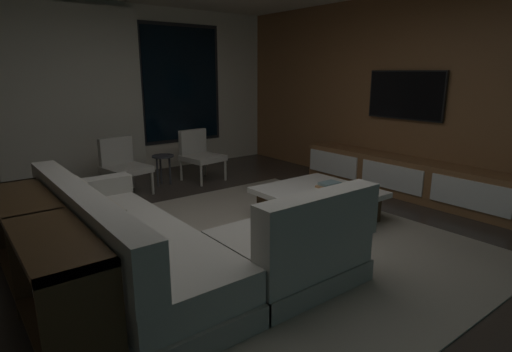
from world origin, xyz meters
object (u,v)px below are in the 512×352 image
(book_stack_on_coffee_table, at_px, (330,185))
(side_stool, at_px, (163,161))
(accent_chair_near_window, at_px, (199,152))
(mounted_tv, at_px, (405,95))
(sectional_couch, at_px, (171,247))
(console_table_behind_couch, at_px, (41,258))
(coffee_table, at_px, (318,204))
(accent_chair_by_curtain, at_px, (122,163))
(media_console, at_px, (403,178))

(book_stack_on_coffee_table, relative_size, side_stool, 0.64)
(book_stack_on_coffee_table, distance_m, side_stool, 2.64)
(accent_chair_near_window, relative_size, mounted_tv, 0.68)
(sectional_couch, height_order, console_table_behind_couch, sectional_couch)
(coffee_table, relative_size, accent_chair_by_curtain, 1.49)
(book_stack_on_coffee_table, xyz_separation_m, accent_chair_near_window, (-0.32, 2.44, 0.05))
(mounted_tv, bearing_deg, console_table_behind_couch, -176.44)
(media_console, relative_size, mounted_tv, 2.72)
(side_stool, bearing_deg, accent_chair_by_curtain, -174.89)
(accent_chair_by_curtain, distance_m, side_stool, 0.63)
(media_console, height_order, mounted_tv, mounted_tv)
(accent_chair_near_window, height_order, mounted_tv, mounted_tv)
(accent_chair_near_window, xyz_separation_m, console_table_behind_couch, (-2.75, -2.57, -0.03))
(sectional_couch, relative_size, console_table_behind_couch, 1.19)
(accent_chair_by_curtain, distance_m, media_console, 3.88)
(accent_chair_near_window, bearing_deg, console_table_behind_couch, -136.95)
(sectional_couch, height_order, accent_chair_near_window, sectional_couch)
(sectional_couch, distance_m, accent_chair_by_curtain, 2.75)
(book_stack_on_coffee_table, height_order, mounted_tv, mounted_tv)
(media_console, bearing_deg, side_stool, 133.38)
(coffee_table, bearing_deg, side_stool, 106.48)
(accent_chair_near_window, distance_m, console_table_behind_couch, 3.77)
(book_stack_on_coffee_table, height_order, media_console, media_console)
(accent_chair_near_window, bearing_deg, coffee_table, -86.99)
(accent_chair_near_window, relative_size, media_console, 0.25)
(sectional_couch, height_order, book_stack_on_coffee_table, sectional_couch)
(coffee_table, bearing_deg, media_console, -1.18)
(accent_chair_by_curtain, height_order, media_console, accent_chair_by_curtain)
(accent_chair_near_window, relative_size, side_stool, 1.70)
(media_console, height_order, console_table_behind_couch, console_table_behind_couch)
(accent_chair_by_curtain, relative_size, media_console, 0.25)
(accent_chair_by_curtain, relative_size, mounted_tv, 0.68)
(side_stool, height_order, media_console, media_console)
(accent_chair_near_window, relative_size, console_table_behind_couch, 0.37)
(book_stack_on_coffee_table, relative_size, media_console, 0.09)
(accent_chair_by_curtain, bearing_deg, console_table_behind_couch, -120.84)
(sectional_couch, bearing_deg, console_table_behind_couch, 172.01)
(side_stool, bearing_deg, coffee_table, -73.52)
(coffee_table, bearing_deg, accent_chair_near_window, 93.01)
(accent_chair_near_window, xyz_separation_m, media_console, (1.77, -2.48, -0.18))
(accent_chair_near_window, bearing_deg, mounted_tv, -49.47)
(side_stool, distance_m, media_console, 3.45)
(console_table_behind_couch, bearing_deg, media_console, 1.21)
(book_stack_on_coffee_table, xyz_separation_m, mounted_tv, (1.63, 0.16, 0.96))
(accent_chair_by_curtain, height_order, console_table_behind_couch, accent_chair_by_curtain)
(mounted_tv, bearing_deg, coffee_table, -174.85)
(coffee_table, bearing_deg, mounted_tv, 5.15)
(accent_chair_by_curtain, xyz_separation_m, mounted_tv, (3.18, -2.26, 0.92))
(accent_chair_near_window, bearing_deg, accent_chair_by_curtain, -178.94)
(coffee_table, xyz_separation_m, accent_chair_near_window, (-0.13, 2.44, 0.25))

